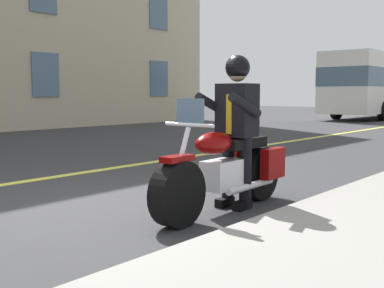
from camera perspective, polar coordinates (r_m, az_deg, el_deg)
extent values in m
plane|color=#333335|center=(5.67, -11.50, -7.31)|extent=(80.00, 80.00, 0.00)
cube|color=#E5DB4C|center=(7.33, -21.05, -4.50)|extent=(60.00, 0.16, 0.01)
cylinder|color=black|center=(4.61, -1.77, -6.10)|extent=(0.67, 0.23, 0.66)
cylinder|color=black|center=(5.85, 8.12, -3.53)|extent=(0.67, 0.23, 0.66)
cube|color=silver|center=(5.21, 3.94, -3.66)|extent=(0.57, 0.31, 0.32)
ellipsoid|color=#720505|center=(5.00, 2.67, 0.09)|extent=(0.57, 0.31, 0.24)
cube|color=black|center=(5.46, 6.06, 0.15)|extent=(0.71, 0.31, 0.12)
cube|color=#720505|center=(5.68, 9.81, -2.32)|extent=(0.41, 0.14, 0.36)
cube|color=#720505|center=(5.90, 6.06, -1.95)|extent=(0.41, 0.14, 0.36)
cylinder|color=silver|center=(4.57, -1.62, -2.75)|extent=(0.35, 0.07, 0.76)
cylinder|color=silver|center=(4.65, -0.36, 2.36)|extent=(0.06, 0.60, 0.04)
cube|color=#720505|center=(4.54, -1.79, -1.78)|extent=(0.37, 0.18, 0.06)
cylinder|color=silver|center=(5.40, 7.15, -5.07)|extent=(0.90, 0.12, 0.08)
cube|color=slate|center=(4.66, -0.21, 3.85)|extent=(0.05, 0.32, 0.28)
cylinder|color=black|center=(5.35, 6.52, -3.43)|extent=(0.14, 0.14, 0.84)
cube|color=black|center=(5.38, 6.13, -7.41)|extent=(0.26, 0.12, 0.10)
cylinder|color=black|center=(5.48, 4.40, -3.18)|extent=(0.14, 0.14, 0.84)
cube|color=black|center=(5.51, 4.01, -7.06)|extent=(0.26, 0.12, 0.10)
cube|color=black|center=(5.35, 5.52, 4.11)|extent=(0.34, 0.41, 0.60)
cube|color=#B28C14|center=(5.22, 4.56, 3.63)|extent=(0.03, 0.07, 0.44)
cylinder|color=black|center=(5.08, 6.50, 4.67)|extent=(0.56, 0.13, 0.28)
cylinder|color=black|center=(5.32, 2.48, 4.77)|extent=(0.56, 0.13, 0.28)
sphere|color=tan|center=(5.35, 5.57, 8.72)|extent=(0.22, 0.22, 0.22)
sphere|color=black|center=(5.35, 5.58, 9.26)|extent=(0.28, 0.28, 0.28)
cube|color=white|center=(27.88, 22.25, 6.65)|extent=(11.00, 2.50, 2.85)
cube|color=slate|center=(27.89, 22.27, 7.31)|extent=(11.04, 2.52, 0.90)
cube|color=white|center=(27.94, 22.37, 9.67)|extent=(11.00, 2.50, 0.10)
cylinder|color=black|center=(31.68, 22.24, 4.22)|extent=(1.00, 0.30, 1.00)
cylinder|color=black|center=(25.35, 17.18, 4.04)|extent=(1.00, 0.30, 1.00)
cylinder|color=black|center=(24.47, 22.32, 3.79)|extent=(1.00, 0.30, 1.00)
cube|color=slate|center=(21.65, -4.03, 7.96)|extent=(1.10, 0.06, 1.60)
cube|color=slate|center=(18.04, -17.40, 8.06)|extent=(1.10, 0.06, 1.60)
cube|color=slate|center=(21.96, -4.10, 15.81)|extent=(1.10, 0.06, 1.60)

